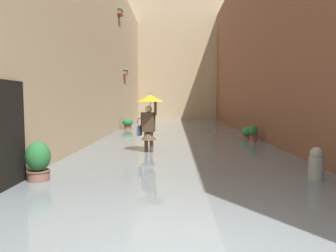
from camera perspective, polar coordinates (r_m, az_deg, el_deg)
ground_plane at (r=15.06m, az=2.08°, el=-2.22°), size 60.11×60.11×0.00m
flood_water at (r=15.05m, az=2.08°, el=-1.91°), size 7.57×30.04×0.17m
building_facade_left at (r=15.85m, az=18.33°, el=14.41°), size 2.04×28.04×9.11m
building_facade_right at (r=15.68m, az=-14.19°, el=13.39°), size 2.04×28.04×8.45m
building_facade_far at (r=28.20m, az=1.73°, el=13.37°), size 10.37×1.80×12.13m
person_wading at (r=9.89m, az=-3.46°, el=2.15°), size 0.88×0.88×2.07m
potted_plant_mid_left at (r=13.11m, az=15.38°, el=-1.39°), size 0.36×0.36×0.84m
potted_plant_far_left at (r=14.03m, az=14.41°, el=-1.29°), size 0.49×0.49×0.66m
potted_plant_mid_right at (r=18.17m, az=-7.44°, el=0.32°), size 0.59×0.59×0.79m
potted_plant_far_right at (r=6.95m, az=-22.74°, el=-6.46°), size 0.50×0.50×0.98m
mooring_bollard at (r=7.26m, az=25.59°, el=-6.82°), size 0.31×0.31×0.85m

